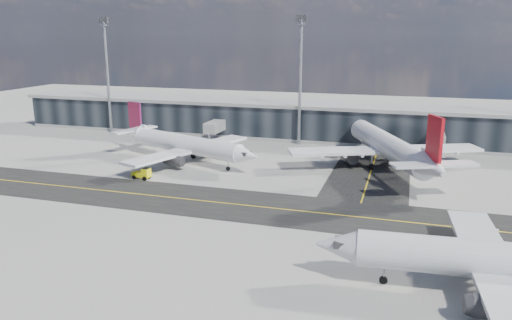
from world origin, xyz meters
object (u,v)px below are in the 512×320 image
object	(u,v)px
airliner_af	(184,144)
airliner_redtail	(389,147)
airliner_near	(512,263)
service_van	(331,152)
baggage_tug	(143,173)

from	to	relation	value
airliner_af	airliner_redtail	world-z (taller)	airliner_redtail
airliner_near	service_van	bearing A→B (deg)	21.88
airliner_af	airliner_redtail	bearing A→B (deg)	119.46
airliner_af	baggage_tug	xyz separation A→B (m)	(-1.70, -13.68, -2.54)
airliner_af	airliner_near	world-z (taller)	airliner_near
service_van	airliner_redtail	bearing A→B (deg)	-64.98
airliner_redtail	service_van	size ratio (longest dim) A/B	7.94
airliner_redtail	baggage_tug	size ratio (longest dim) A/B	12.42
airliner_af	airliner_near	bearing A→B (deg)	73.71
airliner_near	service_van	world-z (taller)	airliner_near
airliner_redtail	baggage_tug	xyz separation A→B (m)	(-40.98, -19.96, -3.28)
airliner_near	airliner_redtail	bearing A→B (deg)	12.76
baggage_tug	airliner_af	bearing A→B (deg)	177.20
service_van	baggage_tug	bearing A→B (deg)	-170.60
airliner_af	service_van	distance (m)	30.65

